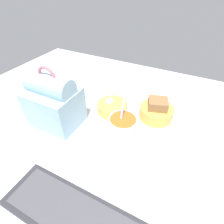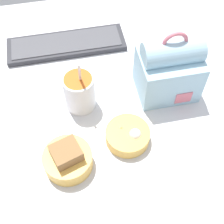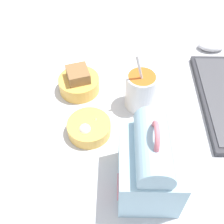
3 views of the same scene
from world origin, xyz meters
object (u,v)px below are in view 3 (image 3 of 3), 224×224
Objects in this scene: bento_bowl_snacks at (89,127)px; computer_mouse at (211,45)px; bento_bowl_sandwich at (79,83)px; lunch_bag at (150,165)px; keyboard at (221,99)px; soup_cup at (141,90)px.

computer_mouse is (-37.47, 40.78, -0.46)cm from bento_bowl_snacks.
lunch_bag is at bearing 30.98° from bento_bowl_sandwich.
bento_bowl_sandwich reaches higher than keyboard.
soup_cup reaches higher than bento_bowl_sandwich.
lunch_bag is at bearing -26.69° from computer_mouse.
bento_bowl_sandwich is 49.75cm from computer_mouse.
soup_cup is 19.28cm from bento_bowl_sandwich.
keyboard is 40.06cm from bento_bowl_snacks.
lunch_bag is 1.78× the size of bento_bowl_sandwich.
lunch_bag is 1.19× the size of soup_cup.
bento_bowl_sandwich reaches higher than computer_mouse.
lunch_bag is 21.79cm from bento_bowl_snacks.
keyboard is 4.17× the size of computer_mouse.
computer_mouse is (-52.32, 26.31, -7.13)cm from lunch_bag.
lunch_bag is 25.50cm from soup_cup.
bento_bowl_sandwich is 1.05× the size of bento_bowl_snacks.
soup_cup is 2.01× the size of computer_mouse.
computer_mouse is at bearing 135.20° from soup_cup.
keyboard is at bearing -5.59° from computer_mouse.
computer_mouse is at bearing 153.31° from lunch_bag.
keyboard is 42.74cm from bento_bowl_sandwich.
computer_mouse is (-25.66, 2.51, 0.51)cm from keyboard.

